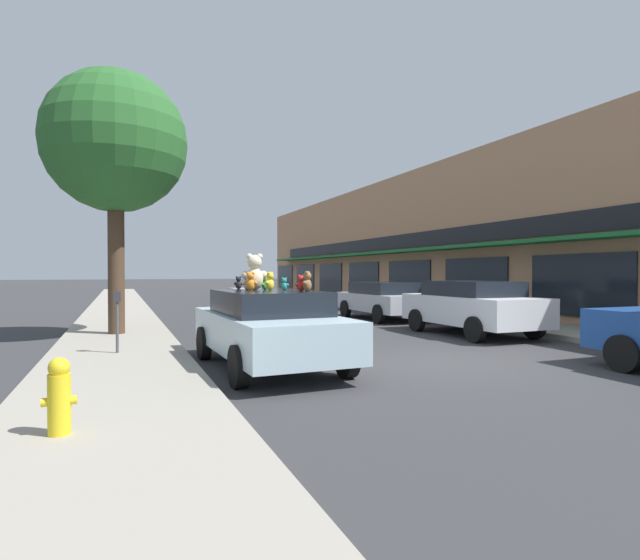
{
  "coord_description": "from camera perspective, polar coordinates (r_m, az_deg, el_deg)",
  "views": [
    {
      "loc": [
        -6.07,
        -8.39,
        1.81
      ],
      "look_at": [
        -1.95,
        1.82,
        1.64
      ],
      "focal_mm": 28.0,
      "sensor_mm": 36.0,
      "label": 1
    }
  ],
  "objects": [
    {
      "name": "sidewalk_near",
      "position": [
        8.56,
        -22.17,
        -10.87
      ],
      "size": [
        2.71,
        90.0,
        0.15
      ],
      "color": "gray",
      "rests_on": "ground_plane"
    },
    {
      "name": "teddy_bear_black",
      "position": [
        10.46,
        -9.29,
        -0.32
      ],
      "size": [
        0.21,
        0.14,
        0.27
      ],
      "rotation": [
        0.0,
        0.0,
        2.81
      ],
      "color": "black",
      "rests_on": "plush_art_car"
    },
    {
      "name": "teddy_bear_brown",
      "position": [
        9.02,
        -1.47,
        -0.19
      ],
      "size": [
        0.24,
        0.26,
        0.37
      ],
      "rotation": [
        0.0,
        0.0,
        4.0
      ],
      "color": "olive",
      "rests_on": "plush_art_car"
    },
    {
      "name": "ground_plane",
      "position": [
        10.51,
        13.9,
        -9.06
      ],
      "size": [
        260.0,
        260.0,
        0.0
      ],
      "primitive_type": "plane",
      "color": "#333335"
    },
    {
      "name": "teddy_bear_orange",
      "position": [
        9.6,
        -7.95,
        -0.17
      ],
      "size": [
        0.27,
        0.22,
        0.36
      ],
      "rotation": [
        0.0,
        0.0,
        2.61
      ],
      "color": "orange",
      "rests_on": "plush_art_car"
    },
    {
      "name": "storefront_row",
      "position": [
        30.66,
        16.2,
        3.9
      ],
      "size": [
        11.83,
        40.11,
        6.89
      ],
      "color": "tan",
      "rests_on": "ground_plane"
    },
    {
      "name": "teddy_bear_yellow",
      "position": [
        9.66,
        -5.75,
        -0.16
      ],
      "size": [
        0.25,
        0.24,
        0.36
      ],
      "rotation": [
        0.0,
        0.0,
        3.85
      ],
      "color": "yellow",
      "rests_on": "plush_art_car"
    },
    {
      "name": "plush_art_car",
      "position": [
        9.52,
        -5.9,
        -5.24
      ],
      "size": [
        2.21,
        4.59,
        1.46
      ],
      "rotation": [
        0.0,
        0.0,
        0.03
      ],
      "color": "#ADC6D1",
      "rests_on": "ground_plane"
    },
    {
      "name": "street_tree",
      "position": [
        15.0,
        -22.34,
        14.26
      ],
      "size": [
        3.79,
        3.79,
        7.09
      ],
      "color": "#473323",
      "rests_on": "sidewalk_near"
    },
    {
      "name": "teddy_bear_green",
      "position": [
        9.92,
        -6.32,
        -0.38
      ],
      "size": [
        0.2,
        0.17,
        0.27
      ],
      "rotation": [
        0.0,
        0.0,
        3.71
      ],
      "color": "green",
      "rests_on": "plush_art_car"
    },
    {
      "name": "parked_car_far_right",
      "position": [
        19.37,
        7.3,
        -2.15
      ],
      "size": [
        2.16,
        4.48,
        1.43
      ],
      "color": "#B7B7BC",
      "rests_on": "ground_plane"
    },
    {
      "name": "teddy_bear_red",
      "position": [
        9.15,
        -2.17,
        -0.38
      ],
      "size": [
        0.23,
        0.14,
        0.3
      ],
      "rotation": [
        0.0,
        0.0,
        3.04
      ],
      "color": "red",
      "rests_on": "plush_art_car"
    },
    {
      "name": "teddy_bear_giant",
      "position": [
        9.84,
        -7.49,
        0.86
      ],
      "size": [
        0.54,
        0.34,
        0.72
      ],
      "rotation": [
        0.0,
        0.0,
        3.02
      ],
      "color": "beige",
      "rests_on": "plush_art_car"
    },
    {
      "name": "teddy_bear_white",
      "position": [
        10.03,
        -8.34,
        -0.29
      ],
      "size": [
        0.23,
        0.15,
        0.3
      ],
      "rotation": [
        0.0,
        0.0,
        3.33
      ],
      "color": "white",
      "rests_on": "plush_art_car"
    },
    {
      "name": "teddy_bear_teal",
      "position": [
        9.75,
        -4.1,
        -0.46
      ],
      "size": [
        0.18,
        0.15,
        0.25
      ],
      "rotation": [
        0.0,
        0.0,
        2.58
      ],
      "color": "teal",
      "rests_on": "plush_art_car"
    },
    {
      "name": "parking_meter",
      "position": [
        11.12,
        -22.17,
        -3.57
      ],
      "size": [
        0.14,
        0.1,
        1.27
      ],
      "color": "#4C4C51",
      "rests_on": "sidewalk_near"
    },
    {
      "name": "parked_car_far_center",
      "position": [
        15.07,
        16.98,
        -2.82
      ],
      "size": [
        2.18,
        4.35,
        1.56
      ],
      "color": "silver",
      "rests_on": "ground_plane"
    },
    {
      "name": "fire_hydrant",
      "position": [
        5.88,
        -27.65,
        -11.65
      ],
      "size": [
        0.33,
        0.22,
        0.79
      ],
      "color": "yellow",
      "rests_on": "sidewalk_near"
    }
  ]
}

